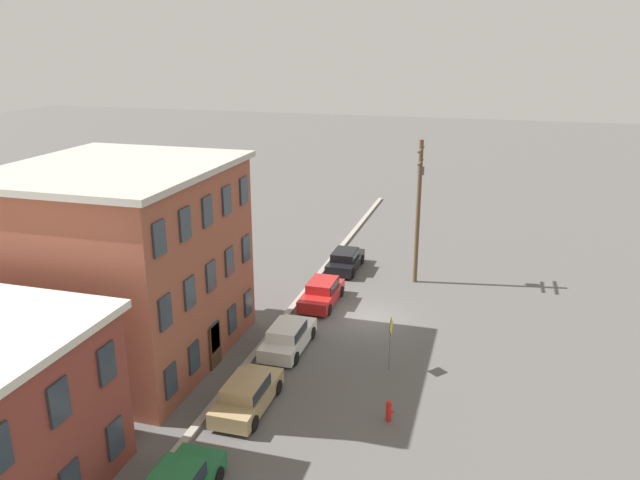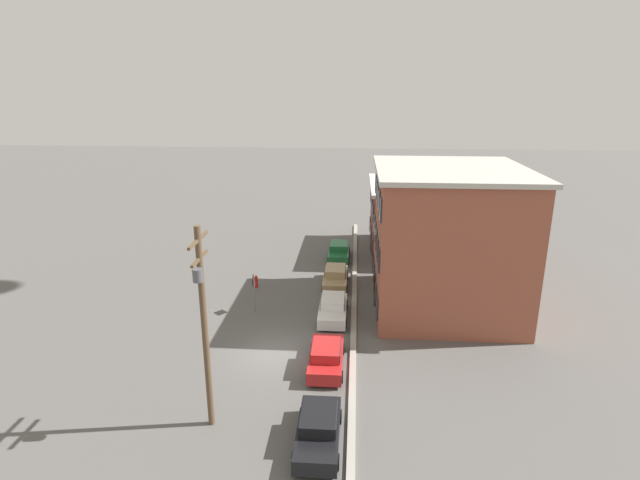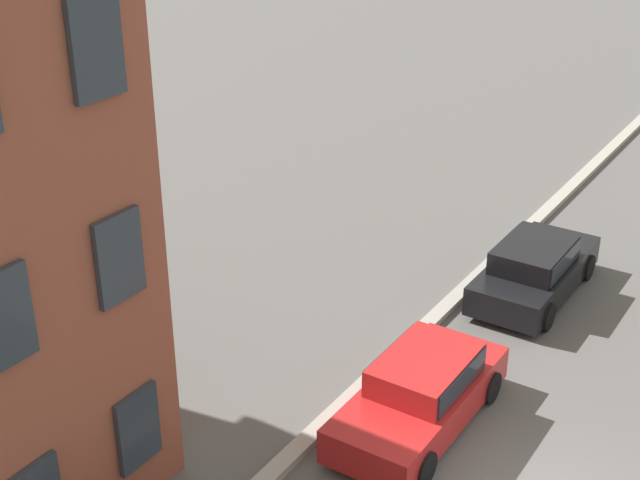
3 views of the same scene
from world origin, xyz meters
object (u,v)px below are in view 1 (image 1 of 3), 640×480
object	(u,v)px
car_tan	(247,394)
fire_hydrant	(389,411)
car_red	(322,292)
caution_sign	(391,335)
car_white	(288,336)
utility_pole	(419,204)
car_black	(345,260)

from	to	relation	value
car_tan	fire_hydrant	world-z (taller)	car_tan
car_red	caution_sign	distance (m)	8.71
car_white	caution_sign	world-z (taller)	caution_sign
car_white	caution_sign	distance (m)	5.54
car_tan	utility_pole	size ratio (longest dim) A/B	0.47
car_red	fire_hydrant	distance (m)	12.62
fire_hydrant	car_black	bearing A→B (deg)	19.65
car_tan	caution_sign	size ratio (longest dim) A/B	1.60
car_white	car_black	size ratio (longest dim) A/B	1.00
car_red	utility_pole	xyz separation A→B (m)	(5.17, -4.94, 4.54)
car_black	car_red	bearing A→B (deg)	-179.67
car_white	car_red	bearing A→B (deg)	-0.54
car_black	utility_pole	size ratio (longest dim) A/B	0.47
car_white	fire_hydrant	bearing A→B (deg)	-128.38
car_tan	utility_pole	xyz separation A→B (m)	(17.05, -4.92, 4.54)
utility_pole	fire_hydrant	xyz separation A→B (m)	(-16.23, -1.13, -4.80)
car_tan	car_white	size ratio (longest dim) A/B	1.00
car_red	caution_sign	size ratio (longest dim) A/B	1.60
car_white	utility_pole	world-z (taller)	utility_pole
car_black	caution_sign	world-z (taller)	caution_sign
caution_sign	car_tan	bearing A→B (deg)	133.79
fire_hydrant	car_red	bearing A→B (deg)	28.74
car_tan	caution_sign	xyz separation A→B (m)	(5.10, -5.32, 1.10)
car_tan	car_red	distance (m)	11.89
car_red	fire_hydrant	xyz separation A→B (m)	(-11.07, -6.07, -0.27)
utility_pole	fire_hydrant	distance (m)	16.96
car_red	car_tan	bearing A→B (deg)	-179.89
car_black	utility_pole	world-z (taller)	utility_pole
car_black	fire_hydrant	xyz separation A→B (m)	(-17.10, -6.10, -0.27)
car_white	car_black	xyz separation A→B (m)	(12.24, -0.02, 0.00)
utility_pole	fire_hydrant	size ratio (longest dim) A/B	9.81
car_red	caution_sign	world-z (taller)	caution_sign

